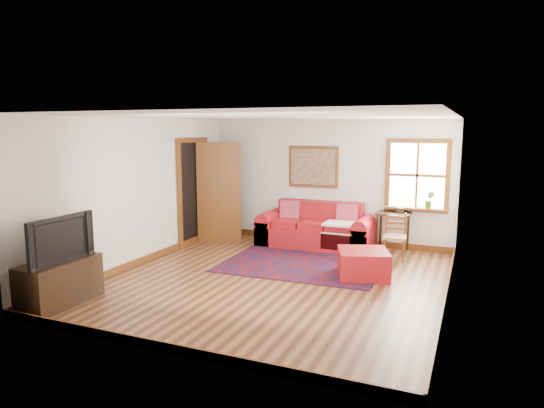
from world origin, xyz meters
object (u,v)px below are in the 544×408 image
at_px(red_ottoman, 363,264).
at_px(ladder_back_chair, 395,235).
at_px(red_leather_sofa, 316,232).
at_px(media_cabinet, 60,282).
at_px(side_table, 393,219).

bearing_deg(red_ottoman, ladder_back_chair, 57.70).
relative_size(red_leather_sofa, red_ottoman, 2.96).
xyz_separation_m(red_leather_sofa, media_cabinet, (-2.15, -4.40, 0.01)).
height_order(side_table, media_cabinet, side_table).
distance_m(red_leather_sofa, red_ottoman, 2.10).
distance_m(red_ottoman, media_cabinet, 4.42).
relative_size(red_leather_sofa, media_cabinet, 2.05).
xyz_separation_m(red_leather_sofa, red_ottoman, (1.30, -1.64, -0.07)).
relative_size(red_ottoman, ladder_back_chair, 0.91).
xyz_separation_m(red_leather_sofa, side_table, (1.46, 0.22, 0.33)).
relative_size(side_table, media_cabinet, 0.68).
bearing_deg(media_cabinet, side_table, 52.01).
bearing_deg(red_ottoman, red_leather_sofa, 108.85).
bearing_deg(red_leather_sofa, ladder_back_chair, -13.43).
bearing_deg(red_leather_sofa, red_ottoman, -51.64).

